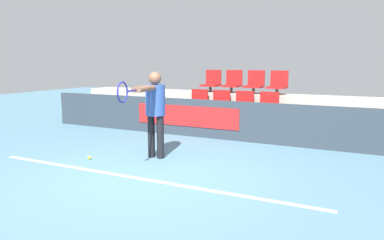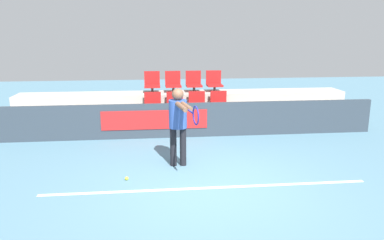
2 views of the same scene
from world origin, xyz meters
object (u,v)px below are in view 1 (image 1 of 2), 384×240
at_px(stadium_chair_3, 268,106).
at_px(tennis_player, 154,105).
at_px(stadium_chair_5, 232,83).
at_px(stadium_chair_7, 278,84).
at_px(stadium_chair_0, 198,103).
at_px(tennis_ball, 89,158).
at_px(stadium_chair_2, 243,105).
at_px(stadium_chair_6, 255,83).
at_px(stadium_chair_1, 220,104).
at_px(stadium_chair_4, 212,82).

height_order(stadium_chair_3, tennis_player, tennis_player).
bearing_deg(stadium_chair_5, stadium_chair_7, 0.00).
bearing_deg(stadium_chair_0, tennis_player, -79.99).
xyz_separation_m(stadium_chair_0, stadium_chair_5, (0.60, 0.85, 0.47)).
bearing_deg(stadium_chair_3, tennis_ball, -124.27).
bearing_deg(stadium_chair_2, stadium_chair_3, 0.00).
distance_m(stadium_chair_2, stadium_chair_5, 1.14).
distance_m(stadium_chair_2, stadium_chair_3, 0.60).
bearing_deg(tennis_player, stadium_chair_7, 60.55).
distance_m(stadium_chair_6, stadium_chair_7, 0.60).
bearing_deg(stadium_chair_5, stadium_chair_1, -90.00).
bearing_deg(stadium_chair_1, tennis_ball, -108.16).
bearing_deg(stadium_chair_6, stadium_chair_0, -144.52).
bearing_deg(stadium_chair_4, stadium_chair_5, 0.00).
bearing_deg(stadium_chair_6, stadium_chair_7, 0.00).
relative_size(stadium_chair_3, stadium_chair_6, 1.00).
distance_m(stadium_chair_0, tennis_player, 2.82).
distance_m(stadium_chair_3, stadium_chair_5, 1.54).
xyz_separation_m(stadium_chair_6, tennis_player, (-0.70, -3.62, -0.22)).
distance_m(stadium_chair_1, stadium_chair_7, 1.54).
xyz_separation_m(stadium_chair_3, tennis_player, (-1.30, -2.77, 0.25)).
bearing_deg(tennis_player, stadium_chair_4, 88.01).
xyz_separation_m(stadium_chair_1, stadium_chair_3, (1.19, 0.00, 0.00)).
bearing_deg(stadium_chair_6, stadium_chair_1, -125.05).
xyz_separation_m(stadium_chair_2, tennis_ball, (-1.70, -3.38, -0.69)).
height_order(stadium_chair_3, stadium_chair_6, stadium_chair_6).
relative_size(stadium_chair_6, tennis_ball, 8.85).
height_order(stadium_chair_4, stadium_chair_7, same).
distance_m(stadium_chair_7, tennis_ball, 4.95).
bearing_deg(stadium_chair_1, stadium_chair_5, 90.00).
height_order(stadium_chair_2, stadium_chair_7, stadium_chair_7).
bearing_deg(stadium_chair_4, tennis_ball, -96.89).
height_order(stadium_chair_3, stadium_chair_5, stadium_chair_5).
bearing_deg(stadium_chair_6, stadium_chair_4, 180.00).
xyz_separation_m(stadium_chair_2, stadium_chair_7, (0.60, 0.85, 0.47)).
bearing_deg(stadium_chair_2, tennis_player, -104.27).
xyz_separation_m(stadium_chair_1, tennis_player, (-0.11, -2.77, 0.25)).
distance_m(stadium_chair_1, stadium_chair_3, 1.19).
distance_m(stadium_chair_0, stadium_chair_7, 2.04).
relative_size(stadium_chair_1, stadium_chair_6, 1.00).
bearing_deg(stadium_chair_1, stadium_chair_4, 125.05).
xyz_separation_m(stadium_chair_0, tennis_ball, (-0.51, -3.38, -0.69)).
bearing_deg(stadium_chair_3, stadium_chair_6, 125.05).
relative_size(stadium_chair_2, stadium_chair_5, 1.00).
height_order(stadium_chair_5, tennis_player, tennis_player).
xyz_separation_m(stadium_chair_0, stadium_chair_2, (1.19, 0.00, 0.00)).
relative_size(stadium_chair_6, stadium_chair_7, 1.00).
xyz_separation_m(stadium_chair_5, tennis_player, (-0.11, -3.62, -0.22)).
distance_m(stadium_chair_0, stadium_chair_6, 1.54).
xyz_separation_m(stadium_chair_4, stadium_chair_5, (0.60, 0.00, 0.00)).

